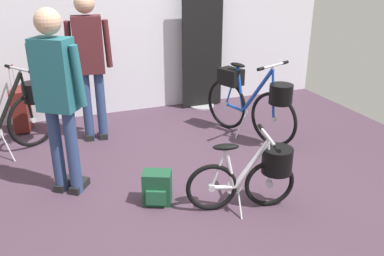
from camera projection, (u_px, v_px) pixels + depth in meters
ground_plane at (184, 190)px, 3.83m from camera, size 6.07×6.07×0.00m
floor_banner_stand at (202, 55)px, 5.76m from camera, size 0.60×0.36×1.71m
folding_bike_foreground at (256, 172)px, 3.45m from camera, size 0.93×0.52×0.68m
display_bike_left at (12, 116)px, 4.43m from camera, size 1.15×0.81×0.94m
display_bike_right at (252, 99)px, 4.81m from camera, size 0.64×1.30×0.96m
visitor_near_wall at (90, 59)px, 4.57m from camera, size 0.53×0.30×1.70m
visitor_browsing at (57, 94)px, 3.46m from camera, size 0.44×0.39×1.67m
rolling_suitcase at (22, 109)px, 5.10m from camera, size 0.23×0.38×0.83m
backpack_on_floor at (157, 188)px, 3.58m from camera, size 0.29×0.27×0.30m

